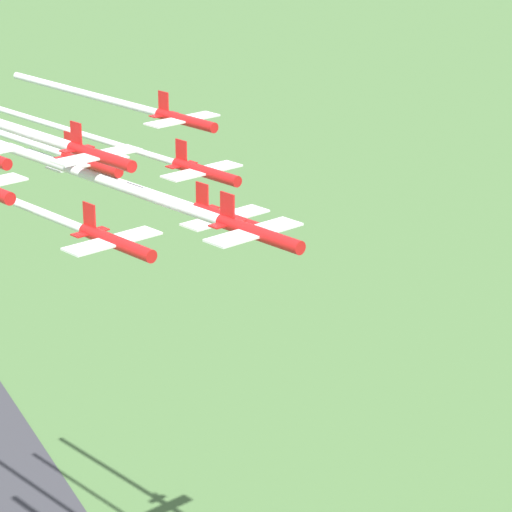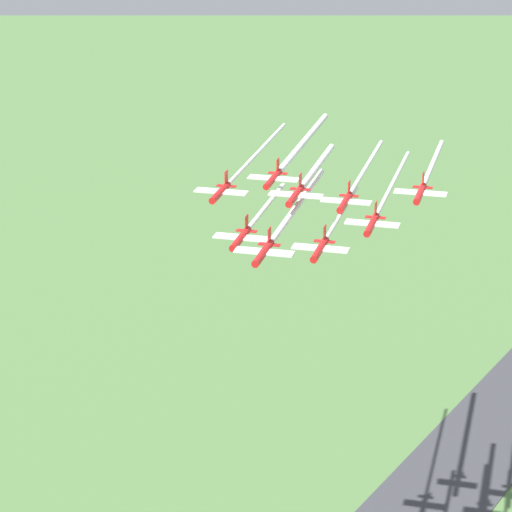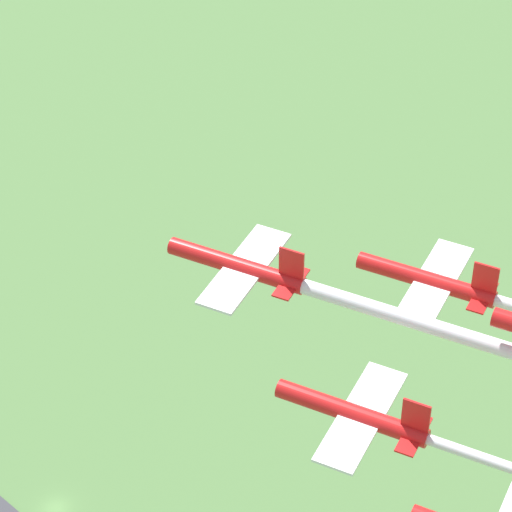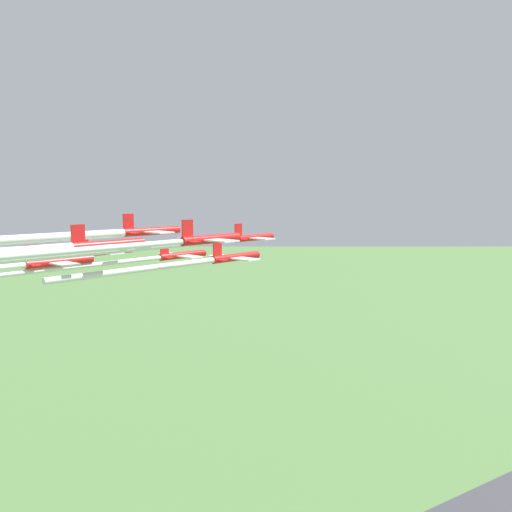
{
  "view_description": "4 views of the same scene",
  "coord_description": "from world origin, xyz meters",
  "px_view_note": "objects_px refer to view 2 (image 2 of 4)",
  "views": [
    {
      "loc": [
        22.95,
        40.08,
        126.97
      ],
      "look_at": [
        -11.96,
        -61.15,
        88.91
      ],
      "focal_mm": 85.0,
      "sensor_mm": 36.0,
      "label": 1
    },
    {
      "loc": [
        -126.8,
        90.89,
        161.52
      ],
      "look_at": [
        -8.93,
        -60.67,
        90.22
      ],
      "focal_mm": 85.0,
      "sensor_mm": 36.0,
      "label": 2
    },
    {
      "loc": [
        -54.61,
        -111.98,
        147.72
      ],
      "look_at": [
        -8.27,
        -57.5,
        89.88
      ],
      "focal_mm": 85.0,
      "sensor_mm": 36.0,
      "label": 3
    },
    {
      "loc": [
        79.46,
        -98.75,
        99.92
      ],
      "look_at": [
        -9.88,
        -59.45,
        88.24
      ],
      "focal_mm": 35.0,
      "sensor_mm": 36.0,
      "label": 4
    }
  ],
  "objects_px": {
    "jet_1": "(320,249)",
    "jet_3": "(372,224)",
    "jet_7": "(345,201)",
    "jet_8": "(273,178)",
    "jet_2": "(241,238)",
    "jet_4": "(296,195)",
    "jet_0": "(264,252)",
    "jet_5": "(221,192)",
    "jet_6": "(420,193)"
  },
  "relations": [
    {
      "from": "jet_3",
      "to": "jet_5",
      "type": "relative_size",
      "value": 1.0
    },
    {
      "from": "jet_6",
      "to": "jet_7",
      "type": "relative_size",
      "value": 1.0
    },
    {
      "from": "jet_7",
      "to": "jet_2",
      "type": "bearing_deg",
      "value": 59.53
    },
    {
      "from": "jet_0",
      "to": "jet_6",
      "type": "distance_m",
      "value": 42.59
    },
    {
      "from": "jet_4",
      "to": "jet_3",
      "type": "bearing_deg",
      "value": 180.0
    },
    {
      "from": "jet_1",
      "to": "jet_8",
      "type": "xyz_separation_m",
      "value": [
        22.99,
        -16.66,
        4.66
      ]
    },
    {
      "from": "jet_0",
      "to": "jet_7",
      "type": "distance_m",
      "value": 37.45
    },
    {
      "from": "jet_5",
      "to": "jet_6",
      "type": "distance_m",
      "value": 38.03
    },
    {
      "from": "jet_5",
      "to": "jet_6",
      "type": "height_order",
      "value": "jet_5"
    },
    {
      "from": "jet_2",
      "to": "jet_4",
      "type": "distance_m",
      "value": 14.98
    },
    {
      "from": "jet_0",
      "to": "jet_5",
      "type": "relative_size",
      "value": 1.0
    },
    {
      "from": "jet_1",
      "to": "jet_6",
      "type": "xyz_separation_m",
      "value": [
        -3.39,
        -28.19,
        3.92
      ]
    },
    {
      "from": "jet_3",
      "to": "jet_4",
      "type": "xyz_separation_m",
      "value": [
        13.19,
        5.76,
        4.4
      ]
    },
    {
      "from": "jet_6",
      "to": "jet_8",
      "type": "relative_size",
      "value": 1.0
    },
    {
      "from": "jet_3",
      "to": "jet_2",
      "type": "bearing_deg",
      "value": 29.54
    },
    {
      "from": "jet_0",
      "to": "jet_8",
      "type": "relative_size",
      "value": 1.0
    },
    {
      "from": "jet_2",
      "to": "jet_5",
      "type": "relative_size",
      "value": 1.0
    },
    {
      "from": "jet_3",
      "to": "jet_7",
      "type": "bearing_deg",
      "value": -59.53
    },
    {
      "from": "jet_1",
      "to": "jet_2",
      "type": "distance_m",
      "value": 14.41
    },
    {
      "from": "jet_1",
      "to": "jet_5",
      "type": "height_order",
      "value": "jet_5"
    },
    {
      "from": "jet_7",
      "to": "jet_8",
      "type": "relative_size",
      "value": 1.0
    },
    {
      "from": "jet_0",
      "to": "jet_6",
      "type": "xyz_separation_m",
      "value": [
        -5.09,
        -42.28,
        0.88
      ]
    },
    {
      "from": "jet_7",
      "to": "jet_8",
      "type": "xyz_separation_m",
      "value": [
        13.19,
        5.76,
        3.59
      ]
    },
    {
      "from": "jet_3",
      "to": "jet_6",
      "type": "height_order",
      "value": "jet_6"
    },
    {
      "from": "jet_3",
      "to": "jet_8",
      "type": "distance_m",
      "value": 25.06
    },
    {
      "from": "jet_8",
      "to": "jet_1",
      "type": "bearing_deg",
      "value": 120.47
    },
    {
      "from": "jet_0",
      "to": "jet_1",
      "type": "relative_size",
      "value": 1.0
    },
    {
      "from": "jet_1",
      "to": "jet_3",
      "type": "bearing_deg",
      "value": -120.47
    },
    {
      "from": "jet_5",
      "to": "jet_4",
      "type": "bearing_deg",
      "value": -180.0
    },
    {
      "from": "jet_1",
      "to": "jet_5",
      "type": "xyz_separation_m",
      "value": [
        24.68,
        -2.56,
        5.09
      ]
    },
    {
      "from": "jet_6",
      "to": "jet_8",
      "type": "xyz_separation_m",
      "value": [
        26.38,
        11.53,
        0.74
      ]
    },
    {
      "from": "jet_3",
      "to": "jet_8",
      "type": "bearing_deg",
      "value": -29.54
    },
    {
      "from": "jet_0",
      "to": "jet_5",
      "type": "height_order",
      "value": "jet_5"
    },
    {
      "from": "jet_0",
      "to": "jet_3",
      "type": "relative_size",
      "value": 1.0
    },
    {
      "from": "jet_2",
      "to": "jet_0",
      "type": "bearing_deg",
      "value": 120.47
    },
    {
      "from": "jet_0",
      "to": "jet_2",
      "type": "relative_size",
      "value": 1.0
    },
    {
      "from": "jet_1",
      "to": "jet_3",
      "type": "height_order",
      "value": "jet_3"
    },
    {
      "from": "jet_0",
      "to": "jet_7",
      "type": "height_order",
      "value": "jet_0"
    },
    {
      "from": "jet_8",
      "to": "jet_2",
      "type": "bearing_deg",
      "value": 90.0
    },
    {
      "from": "jet_3",
      "to": "jet_8",
      "type": "relative_size",
      "value": 1.0
    },
    {
      "from": "jet_1",
      "to": "jet_4",
      "type": "height_order",
      "value": "jet_4"
    },
    {
      "from": "jet_0",
      "to": "jet_8",
      "type": "bearing_deg",
      "value": -78.91
    },
    {
      "from": "jet_1",
      "to": "jet_7",
      "type": "height_order",
      "value": "jet_7"
    },
    {
      "from": "jet_4",
      "to": "jet_5",
      "type": "distance_m",
      "value": 14.4
    },
    {
      "from": "jet_0",
      "to": "jet_6",
      "type": "height_order",
      "value": "jet_6"
    },
    {
      "from": "jet_1",
      "to": "jet_7",
      "type": "relative_size",
      "value": 1.0
    },
    {
      "from": "jet_1",
      "to": "jet_7",
      "type": "bearing_deg",
      "value": -90.0
    },
    {
      "from": "jet_0",
      "to": "jet_3",
      "type": "height_order",
      "value": "jet_0"
    },
    {
      "from": "jet_4",
      "to": "jet_7",
      "type": "bearing_deg",
      "value": -120.47
    },
    {
      "from": "jet_6",
      "to": "jet_7",
      "type": "height_order",
      "value": "jet_6"
    }
  ]
}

